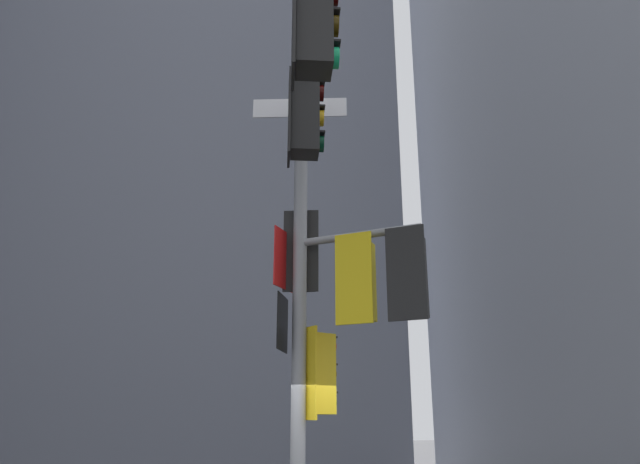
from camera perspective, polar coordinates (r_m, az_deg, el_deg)
building_tower_right at (r=31.81m, az=26.45°, el=16.18°), size 13.18×13.18×37.92m
building_mid_block at (r=35.67m, az=-13.87°, el=18.67°), size 17.47×17.47×46.15m
signal_pole_assembly at (r=7.26m, az=0.42°, el=-1.35°), size 2.54×3.54×7.19m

